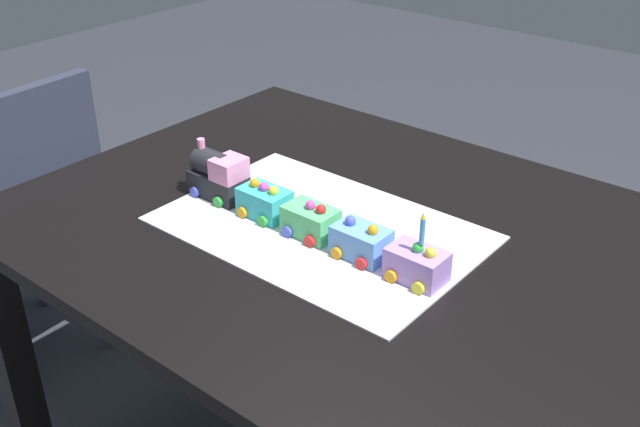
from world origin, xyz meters
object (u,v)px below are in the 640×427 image
(cake_car_caboose_turquoise, at_px, (265,202))
(dining_table, at_px, (365,279))
(chair, at_px, (19,219))
(cake_locomotive, at_px, (218,175))
(cake_car_hopper_lavender, at_px, (417,265))
(cake_car_gondola_mint_green, at_px, (311,221))
(cake_car_flatbed_sky_blue, at_px, (361,242))
(birthday_candle, at_px, (422,229))

(cake_car_caboose_turquoise, bearing_deg, dining_table, 22.19)
(chair, bearing_deg, cake_locomotive, 94.02)
(cake_locomotive, bearing_deg, cake_car_hopper_lavender, -0.00)
(chair, distance_m, cake_car_gondola_mint_green, 1.01)
(cake_car_gondola_mint_green, height_order, cake_car_flatbed_sky_blue, same)
(dining_table, xyz_separation_m, cake_locomotive, (-0.32, -0.08, 0.16))
(cake_car_hopper_lavender, distance_m, birthday_candle, 0.07)
(cake_car_gondola_mint_green, bearing_deg, cake_car_caboose_turquoise, -180.00)
(dining_table, distance_m, chair, 1.06)
(chair, bearing_deg, cake_car_gondola_mint_green, 92.21)
(dining_table, height_order, cake_car_flatbed_sky_blue, cake_car_flatbed_sky_blue)
(cake_car_hopper_lavender, bearing_deg, cake_car_gondola_mint_green, 180.00)
(cake_car_caboose_turquoise, xyz_separation_m, cake_car_flatbed_sky_blue, (0.24, 0.00, -0.00))
(cake_car_flatbed_sky_blue, bearing_deg, cake_car_gondola_mint_green, 180.00)
(dining_table, distance_m, cake_car_hopper_lavender, 0.23)
(chair, relative_size, cake_locomotive, 6.14)
(cake_car_flatbed_sky_blue, bearing_deg, birthday_candle, 0.00)
(cake_locomotive, height_order, cake_car_caboose_turquoise, cake_locomotive)
(cake_locomotive, bearing_deg, chair, -172.95)
(cake_car_gondola_mint_green, relative_size, cake_car_hopper_lavender, 1.00)
(chair, height_order, cake_car_caboose_turquoise, chair)
(birthday_candle, bearing_deg, cake_car_caboose_turquoise, -180.00)
(cake_car_hopper_lavender, relative_size, birthday_candle, 1.66)
(cake_locomotive, relative_size, cake_car_flatbed_sky_blue, 1.40)
(dining_table, bearing_deg, chair, -170.84)
(cake_car_caboose_turquoise, relative_size, birthday_candle, 1.66)
(cake_locomotive, distance_m, birthday_candle, 0.49)
(chair, bearing_deg, dining_table, 96.13)
(cake_car_hopper_lavender, height_order, birthday_candle, birthday_candle)
(cake_car_gondola_mint_green, relative_size, birthday_candle, 1.66)
(cake_locomotive, height_order, cake_car_hopper_lavender, cake_locomotive)
(cake_locomotive, distance_m, cake_car_hopper_lavender, 0.48)
(dining_table, height_order, cake_car_hopper_lavender, cake_car_hopper_lavender)
(cake_car_caboose_turquoise, distance_m, cake_car_gondola_mint_green, 0.12)
(dining_table, height_order, chair, chair)
(dining_table, height_order, birthday_candle, birthday_candle)
(dining_table, relative_size, cake_car_flatbed_sky_blue, 14.00)
(cake_car_gondola_mint_green, xyz_separation_m, birthday_candle, (0.24, 0.00, 0.07))
(dining_table, height_order, cake_car_gondola_mint_green, cake_car_gondola_mint_green)
(dining_table, xyz_separation_m, cake_car_hopper_lavender, (0.16, -0.08, 0.14))
(cake_car_flatbed_sky_blue, relative_size, cake_car_hopper_lavender, 1.00)
(dining_table, relative_size, birthday_candle, 23.29)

